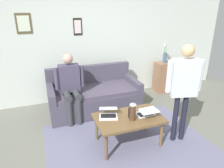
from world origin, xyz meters
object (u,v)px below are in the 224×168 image
Objects in this scene: person_standing at (184,82)px; person_seated at (70,84)px; couch at (94,96)px; laptop_center at (108,114)px; coffee_table at (128,120)px; flower_vase at (165,56)px; french_press at (133,112)px; laptop_left at (146,113)px; side_shelf at (163,77)px.

person_seated is (1.51, -1.29, -0.29)m from person_standing.
laptop_center is (0.08, 1.20, 0.22)m from couch.
flower_vase reaches higher than coffee_table.
couch is at bearing -93.83° from laptop_center.
couch is at bearing -155.50° from person_seated.
couch is at bearing -56.16° from person_standing.
person_seated is at bearing -66.72° from laptop_center.
french_press reaches higher than laptop_center.
laptop_left is 2.27m from flower_vase.
couch reaches higher than coffee_table.
flower_vase is 2.49m from person_seated.
french_press is at bearing -7.12° from person_standing.
coffee_table is 2.45m from flower_vase.
person_standing is at bearing 163.81° from laptop_center.
coffee_table is at bearing -12.73° from person_standing.
flower_vase is at bearing -142.29° from laptop_center.
person_standing reaches higher than laptop_center.
laptop_center is 2.56m from flower_vase.
laptop_left is 0.21× the size of person_standing.
flower_vase is 0.30× the size of person_standing.
person_seated is (0.42, -0.97, 0.21)m from laptop_center.
flower_vase is at bearing -169.70° from couch.
person_standing reaches higher than laptop_left.
laptop_left is 0.25× the size of person_seated.
couch is 1.22m from laptop_center.
side_shelf is at bearing -129.86° from laptop_left.
coffee_table is at bearing 44.38° from side_shelf.
laptop_center is 0.77× the size of flower_vase.
laptop_center is (0.28, -0.14, 0.10)m from coffee_table.
french_press is 0.60× the size of flower_vase.
flower_vase is at bearing -8.76° from side_shelf.
french_press is at bearing 10.20° from laptop_left.
coffee_table is 2.40m from side_shelf.
coffee_table is at bearing 122.43° from person_seated.
person_seated reaches higher than couch.
person_seated is (0.98, -1.14, 0.21)m from laptop_left.
laptop_center is at bearing 37.67° from side_shelf.
laptop_left is (-0.28, 0.04, 0.10)m from coffee_table.
person_standing is at bearing 172.88° from french_press.
coffee_table is 2.88× the size of laptop_center.
flower_vase is at bearing -129.81° from laptop_left.
couch is at bearing 10.30° from flower_vase.
couch is 0.69m from person_seated.
french_press is at bearing 46.22° from flower_vase.
person_standing reaches higher than coffee_table.
couch is 1.16× the size of person_standing.
couch is at bearing 10.28° from side_shelf.
person_standing is 2.01m from person_seated.
french_press is at bearing 105.26° from coffee_table.
couch is at bearing -81.27° from coffee_table.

